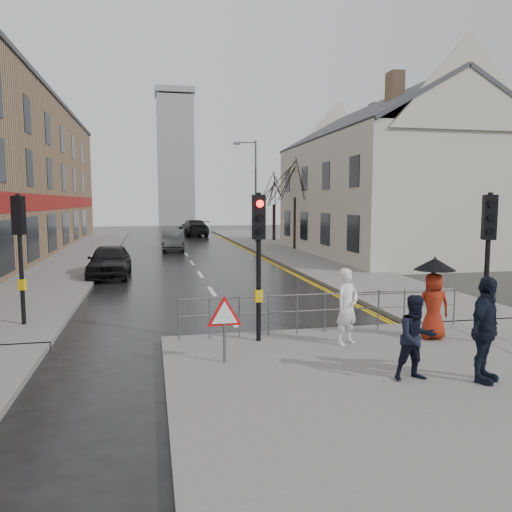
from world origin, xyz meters
name	(u,v)px	position (x,y,z in m)	size (l,w,h in m)	color
ground	(252,349)	(0.00, 0.00, 0.00)	(120.00, 120.00, 0.00)	black
near_pavement	(464,393)	(3.00, -3.50, 0.07)	(10.00, 9.00, 0.14)	#605E5B
left_pavement	(83,252)	(-6.50, 23.00, 0.07)	(4.00, 44.00, 0.14)	#605E5B
right_pavement	(271,246)	(6.50, 25.00, 0.07)	(4.00, 40.00, 0.14)	#605E5B
pavement_bridge_right	(436,307)	(6.50, 3.00, 0.07)	(4.00, 4.20, 0.14)	#605E5B
building_right_cream	(384,178)	(12.00, 18.00, 4.78)	(9.00, 16.40, 10.10)	#BCB7A4
church_tower	(176,162)	(1.50, 62.00, 9.00)	(5.00, 5.00, 18.00)	gray
traffic_signal_near_left	(259,241)	(0.20, 0.20, 2.46)	(0.28, 0.27, 3.40)	black
traffic_signal_near_right	(488,241)	(5.20, -1.00, 2.46)	(0.34, 0.33, 3.40)	black
traffic_signal_far_left	(20,236)	(-5.50, 3.00, 2.46)	(0.34, 0.33, 3.40)	black
guard_railing_front	(325,303)	(1.95, 0.60, 0.86)	(7.14, 0.04, 1.00)	#595B5E
warning_sign	(224,318)	(-0.80, -1.21, 1.04)	(0.80, 0.07, 1.35)	#595B5E
street_lamp	(253,184)	(5.82, 28.00, 4.71)	(1.83, 0.25, 8.00)	#595B5E
tree_near	(296,175)	(7.50, 22.00, 5.14)	(2.40, 2.40, 6.58)	black
tree_far	(274,189)	(8.00, 30.00, 4.42)	(2.40, 2.40, 5.64)	black
pedestrian_a	(347,306)	(2.08, -0.49, 1.00)	(0.63, 0.41, 1.72)	white
pedestrian_b	(416,338)	(2.41, -2.89, 0.91)	(0.75, 0.59, 1.55)	black
pedestrian_with_umbrella	(434,293)	(4.21, -0.50, 1.22)	(0.96, 0.96, 1.90)	maroon
pedestrian_d	(485,330)	(3.55, -3.22, 1.09)	(1.11, 0.46, 1.89)	black
car_parked	(110,261)	(-4.00, 12.00, 0.73)	(1.73, 4.30, 1.47)	black
car_mid	(173,240)	(-0.65, 24.17, 0.70)	(1.49, 4.27, 1.41)	#444548
car_far	(194,228)	(1.97, 38.42, 0.80)	(2.25, 5.52, 1.60)	black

